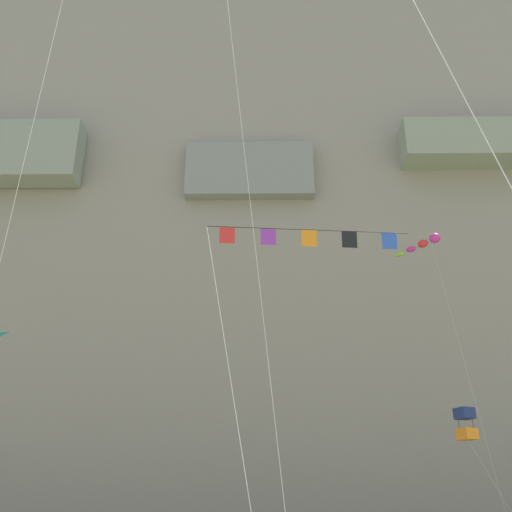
% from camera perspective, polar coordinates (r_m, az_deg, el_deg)
% --- Properties ---
extents(cliff_face, '(180.00, 25.05, 59.56)m').
position_cam_1_polar(cliff_face, '(65.34, -0.42, 0.62)').
color(cliff_face, gray).
rests_on(cliff_face, ground).
extents(kite_banner_low_center, '(6.41, 6.00, 11.30)m').
position_cam_1_polar(kite_banner_low_center, '(18.26, 4.91, 1.01)').
color(kite_banner_low_center, black).
rests_on(kite_banner_low_center, ground).
extents(kite_box_front_field, '(3.25, 2.48, 8.79)m').
position_cam_1_polar(kite_box_front_field, '(37.99, 19.57, -15.00)').
color(kite_box_front_field, navy).
rests_on(kite_box_front_field, ground).
extents(kite_windsock_near_cliff, '(4.04, 4.63, 21.03)m').
position_cam_1_polar(kite_windsock_near_cliff, '(43.37, 15.89, 1.14)').
color(kite_windsock_near_cliff, '#CC3399').
rests_on(kite_windsock_near_cliff, ground).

